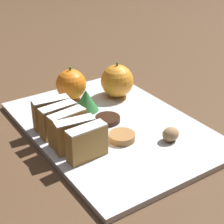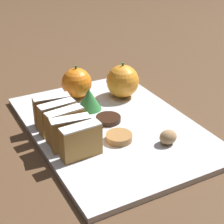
% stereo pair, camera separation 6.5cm
% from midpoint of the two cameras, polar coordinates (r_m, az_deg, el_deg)
% --- Properties ---
extents(ground_plane, '(6.00, 6.00, 0.00)m').
position_cam_midpoint_polar(ground_plane, '(0.79, 2.33, -2.73)').
color(ground_plane, '#513823').
extents(serving_platter, '(0.32, 0.45, 0.01)m').
position_cam_midpoint_polar(serving_platter, '(0.79, 2.34, -2.36)').
color(serving_platter, silver).
rests_on(serving_platter, ground_plane).
extents(stollen_slice_front, '(0.08, 0.03, 0.06)m').
position_cam_midpoint_polar(stollen_slice_front, '(0.67, -2.01, -4.55)').
color(stollen_slice_front, '#B28442').
rests_on(stollen_slice_front, serving_platter).
extents(stollen_slice_second, '(0.08, 0.04, 0.06)m').
position_cam_midpoint_polar(stollen_slice_second, '(0.70, -3.65, -3.32)').
color(stollen_slice_second, '#B28442').
rests_on(stollen_slice_second, serving_platter).
extents(stollen_slice_third, '(0.08, 0.03, 0.06)m').
position_cam_midpoint_polar(stollen_slice_third, '(0.72, -4.66, -2.03)').
color(stollen_slice_third, '#B28442').
rests_on(stollen_slice_third, serving_platter).
extents(stollen_slice_fourth, '(0.08, 0.03, 0.06)m').
position_cam_midpoint_polar(stollen_slice_fourth, '(0.75, -5.87, -0.90)').
color(stollen_slice_fourth, '#B28442').
rests_on(stollen_slice_fourth, serving_platter).
extents(stollen_slice_fifth, '(0.08, 0.04, 0.06)m').
position_cam_midpoint_polar(stollen_slice_fifth, '(0.78, -6.76, 0.20)').
color(stollen_slice_fifth, '#B28442').
rests_on(stollen_slice_fifth, serving_platter).
extents(orange_near, '(0.08, 0.08, 0.09)m').
position_cam_midpoint_polar(orange_near, '(0.89, 3.71, 4.68)').
color(orange_near, orange).
rests_on(orange_near, serving_platter).
extents(orange_far, '(0.07, 0.07, 0.08)m').
position_cam_midpoint_polar(orange_far, '(0.89, -3.35, 4.41)').
color(orange_far, orange).
rests_on(orange_far, serving_platter).
extents(walnut, '(0.03, 0.03, 0.03)m').
position_cam_midpoint_polar(walnut, '(0.73, 11.07, -3.84)').
color(walnut, '#9E7A51').
rests_on(walnut, serving_platter).
extents(chocolate_cookie, '(0.05, 0.05, 0.01)m').
position_cam_midpoint_polar(chocolate_cookie, '(0.80, 1.85, -1.09)').
color(chocolate_cookie, black).
rests_on(chocolate_cookie, serving_platter).
extents(gingerbread_cookie, '(0.05, 0.05, 0.01)m').
position_cam_midpoint_polar(gingerbread_cookie, '(0.73, 3.62, -3.92)').
color(gingerbread_cookie, '#A3703D').
rests_on(gingerbread_cookie, serving_platter).
extents(evergreen_sprig, '(0.06, 0.06, 0.05)m').
position_cam_midpoint_polar(evergreen_sprig, '(0.84, -1.30, 1.94)').
color(evergreen_sprig, '#2D7538').
rests_on(evergreen_sprig, serving_platter).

